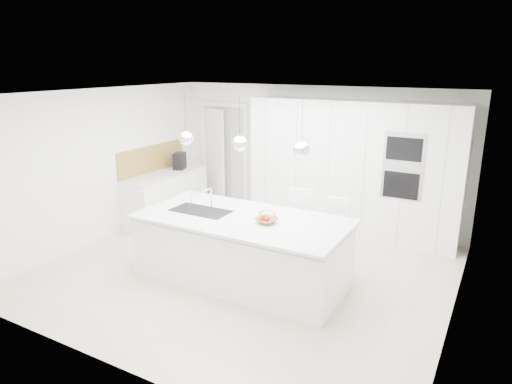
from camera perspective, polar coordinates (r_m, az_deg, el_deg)
The scene contains 27 objects.
floor at distance 6.69m, azimuth -1.27°, elevation -9.72°, with size 5.50×5.50×0.00m, color beige.
wall_back at distance 8.44m, azimuth 7.32°, elevation 4.56°, with size 5.50×5.50×0.00m, color white.
wall_left at distance 7.97m, azimuth -18.67°, elevation 3.17°, with size 5.00×5.00×0.00m, color white.
ceiling at distance 6.04m, azimuth -1.42°, elevation 12.18°, with size 5.50×5.50×0.00m, color white.
tall_cabinets at distance 7.93m, azimuth 11.85°, elevation 2.87°, with size 3.60×0.60×2.30m, color white.
oven_stack at distance 7.38m, azimuth 17.87°, elevation 3.06°, with size 0.62×0.04×1.05m, color #A5A5A8, non-canonical shape.
doorway_frame at distance 9.35m, azimuth -3.96°, elevation 4.35°, with size 1.11×0.08×2.13m, color white, non-canonical shape.
hallway_door at distance 9.45m, azimuth -5.40°, elevation 4.32°, with size 0.82×0.04×2.00m, color white.
radiator at distance 9.21m, azimuth -2.30°, elevation 3.08°, with size 0.32×0.04×1.40m, color white, non-canonical shape.
left_base_cabinets at distance 8.80m, azimuth -11.15°, elevation -0.66°, with size 0.60×1.80×0.86m, color white.
left_worktop at distance 8.68m, azimuth -11.30°, elevation 2.19°, with size 0.62×1.82×0.04m, color silver.
oak_backsplash at distance 8.81m, azimuth -12.83°, elevation 4.10°, with size 0.02×1.80×0.50m, color #A27C37.
island_base at distance 6.23m, azimuth -1.90°, elevation -7.39°, with size 2.80×1.20×0.86m, color white.
island_worktop at distance 6.11m, azimuth -1.70°, elevation -3.35°, with size 2.84×1.40×0.04m, color silver.
island_sink at distance 6.43m, azimuth -6.92°, elevation -3.03°, with size 0.84×0.44×0.18m, color #3F3F42, non-canonical shape.
island_tap at distance 6.48m, azimuth -5.59°, elevation -0.68°, with size 0.02×0.02×0.30m, color white.
pendant_left at distance 6.28m, azimuth -8.73°, elevation 6.63°, with size 0.20×0.20×0.20m, color white.
pendant_mid at distance 5.81m, azimuth -2.04°, elevation 6.05°, with size 0.20×0.20×0.20m, color white.
pendant_right at distance 5.42m, azimuth 5.71°, elevation 5.27°, with size 0.20×0.20×0.20m, color white.
fruit_bowl at distance 5.88m, azimuth 1.31°, elevation -3.56°, with size 0.28×0.28×0.07m, color #A27C37.
espresso_machine at distance 8.94m, azimuth -9.53°, elevation 3.86°, with size 0.19×0.30×0.32m, color black.
bar_stool_left at distance 6.65m, azimuth 5.08°, elevation -4.64°, with size 0.37×0.52×1.13m, color white, non-canonical shape.
bar_stool_right at distance 6.51m, azimuth 9.66°, elevation -5.59°, with size 0.35×0.49×1.07m, color white, non-canonical shape.
apple_a at distance 5.83m, azimuth 1.38°, elevation -3.37°, with size 0.08×0.08×0.08m, color #A8250A.
apple_b at distance 5.90m, azimuth 0.95°, elevation -3.17°, with size 0.07×0.07×0.07m, color #A8250A.
apple_c at distance 5.87m, azimuth 0.96°, elevation -3.21°, with size 0.08×0.08×0.08m, color #A8250A.
banana_bunch at distance 5.85m, azimuth 1.42°, elevation -2.75°, with size 0.22×0.22×0.03m, color gold.
Camera 1 is at (3.07, -5.19, 2.89)m, focal length 32.00 mm.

